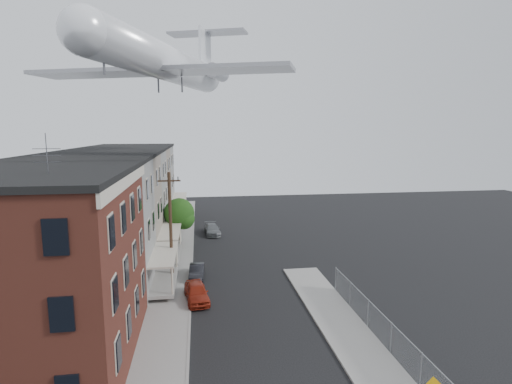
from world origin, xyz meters
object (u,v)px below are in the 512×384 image
(utility_pole, at_px, (171,225))
(car_near, at_px, (197,292))
(airplane, at_px, (168,63))
(street_tree, at_px, (180,215))
(car_mid, at_px, (197,272))
(car_far, at_px, (212,229))

(utility_pole, distance_m, car_near, 6.24)
(utility_pole, height_order, airplane, airplane)
(street_tree, bearing_deg, car_near, -83.31)
(car_near, distance_m, car_mid, 4.60)
(car_mid, bearing_deg, airplane, 127.02)
(airplane, bearing_deg, utility_pole, -89.70)
(street_tree, relative_size, airplane, 0.21)
(airplane, bearing_deg, car_far, 71.21)
(street_tree, xyz_separation_m, car_near, (1.67, -14.27, -2.79))
(car_near, distance_m, car_far, 18.85)
(car_mid, height_order, car_far, car_far)
(car_far, relative_size, airplane, 0.17)
(utility_pole, height_order, street_tree, utility_pole)
(utility_pole, height_order, car_far, utility_pole)
(street_tree, bearing_deg, airplane, -92.93)
(car_mid, bearing_deg, street_tree, 102.40)
(street_tree, height_order, car_mid, street_tree)
(utility_pole, xyz_separation_m, car_mid, (2.01, 0.26, -4.11))
(utility_pole, bearing_deg, car_mid, 7.35)
(utility_pole, bearing_deg, car_near, -65.27)
(utility_pole, bearing_deg, airplane, 90.30)
(street_tree, distance_m, car_near, 14.63)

